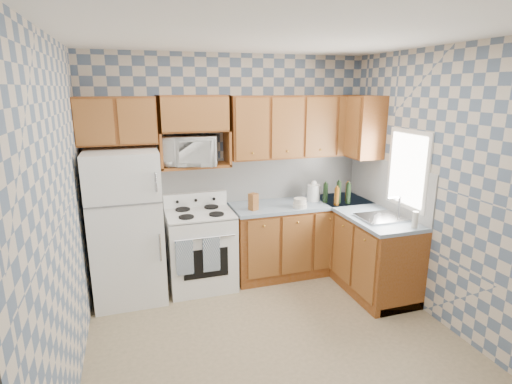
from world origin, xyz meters
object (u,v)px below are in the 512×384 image
refrigerator (127,226)px  electric_kettle (314,193)px  stove_body (201,250)px  microwave (191,151)px

refrigerator → electric_kettle: 2.28m
refrigerator → stove_body: size_ratio=1.87×
refrigerator → stove_body: 0.89m
refrigerator → electric_kettle: (2.27, 0.07, 0.18)m
stove_body → microwave: size_ratio=1.51×
refrigerator → stove_body: refrigerator is taller
microwave → refrigerator: bearing=-152.1°
stove_body → microwave: 1.18m
microwave → stove_body: bearing=-58.6°
refrigerator → microwave: 1.10m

